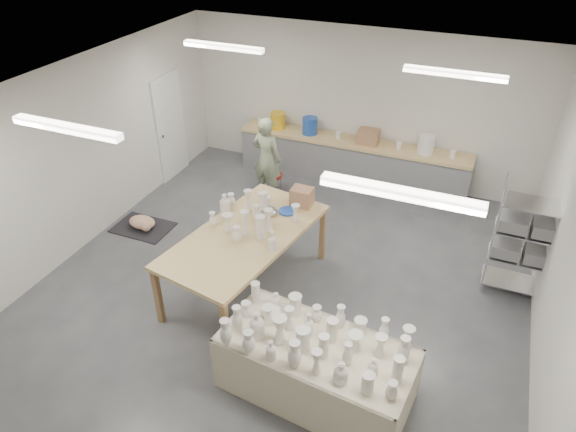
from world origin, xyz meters
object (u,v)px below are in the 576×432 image
at_px(drying_table, 315,366).
at_px(work_table, 251,229).
at_px(potter, 267,159).
at_px(red_stool, 273,176).

relative_size(drying_table, work_table, 0.83).
height_order(drying_table, potter, potter).
xyz_separation_m(work_table, red_stool, (-0.85, 2.68, -0.66)).
distance_m(drying_table, work_table, 2.25).
relative_size(work_table, red_stool, 7.02).
relative_size(work_table, potter, 1.71).
bearing_deg(drying_table, potter, 127.22).
bearing_deg(red_stool, drying_table, -60.36).
height_order(work_table, potter, potter).
height_order(potter, red_stool, potter).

